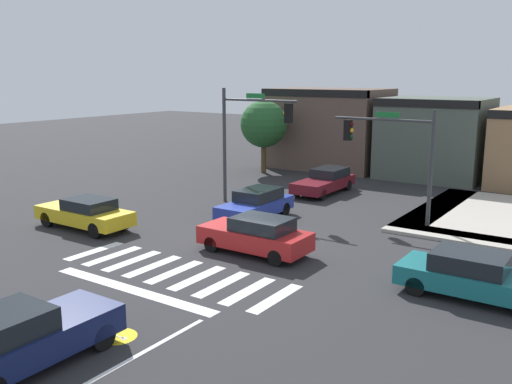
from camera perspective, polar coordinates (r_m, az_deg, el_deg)
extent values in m
plane|color=#2B2B2D|center=(23.38, -0.79, -4.97)|extent=(120.00, 120.00, 0.00)
cube|color=silver|center=(22.96, -16.04, -5.76)|extent=(0.44, 2.66, 0.01)
cube|color=silver|center=(22.20, -14.29, -6.28)|extent=(0.44, 2.66, 0.01)
cube|color=silver|center=(21.46, -12.42, -6.82)|extent=(0.44, 2.66, 0.01)
cube|color=silver|center=(20.74, -10.41, -7.39)|extent=(0.44, 2.66, 0.01)
cube|color=silver|center=(20.05, -8.26, -8.00)|extent=(0.44, 2.66, 0.01)
cube|color=silver|center=(19.40, -5.95, -8.63)|extent=(0.44, 2.66, 0.01)
cube|color=silver|center=(18.78, -3.47, -9.29)|extent=(0.44, 2.66, 0.01)
cube|color=silver|center=(18.20, -0.82, -9.98)|extent=(0.44, 2.66, 0.01)
cube|color=silver|center=(17.67, 2.00, -10.69)|extent=(0.44, 2.66, 0.01)
cube|color=white|center=(18.73, -12.44, -9.62)|extent=(6.80, 0.50, 0.01)
cube|color=white|center=(17.00, -19.95, -12.37)|extent=(0.16, 2.00, 0.01)
cylinder|color=yellow|center=(15.74, -13.80, -14.00)|extent=(1.02, 1.02, 0.01)
cylinder|color=white|center=(15.90, -14.37, -13.74)|extent=(0.16, 0.16, 0.00)
cylinder|color=white|center=(15.58, -13.22, -14.23)|extent=(0.16, 0.16, 0.00)
cube|color=white|center=(15.74, -13.80, -13.98)|extent=(0.46, 0.04, 0.00)
cube|color=#B2AA9E|center=(24.76, 24.03, -4.89)|extent=(10.00, 1.60, 0.15)
cube|color=#B2AA9E|center=(30.20, 17.89, -1.53)|extent=(1.60, 10.00, 0.15)
cube|color=brown|center=(41.77, 7.40, 6.41)|extent=(8.13, 5.57, 5.73)
cube|color=black|center=(39.32, 5.76, 9.93)|extent=(8.13, 0.50, 0.50)
cube|color=#4C564C|center=(39.02, 17.68, 5.21)|extent=(6.46, 5.75, 5.25)
cube|color=black|center=(36.28, 16.67, 8.58)|extent=(6.46, 0.50, 0.50)
cylinder|color=#383A3D|center=(30.05, -3.21, 4.70)|extent=(0.18, 0.18, 6.06)
cylinder|color=#383A3D|center=(28.55, 0.30, 9.26)|extent=(4.41, 0.12, 0.12)
cube|color=black|center=(27.66, 3.31, 7.96)|extent=(0.32, 0.32, 0.95)
sphere|color=#470A0A|center=(27.73, 3.02, 8.59)|extent=(0.22, 0.22, 0.22)
sphere|color=orange|center=(27.74, 3.01, 7.98)|extent=(0.22, 0.22, 0.22)
sphere|color=#0C3814|center=(27.77, 3.00, 7.37)|extent=(0.22, 0.22, 0.22)
cube|color=#197233|center=(28.67, -0.07, 9.71)|extent=(1.10, 0.03, 0.24)
cylinder|color=#383A3D|center=(25.75, 17.27, 2.09)|extent=(0.18, 0.18, 5.28)
cylinder|color=#383A3D|center=(26.26, 12.66, 7.17)|extent=(4.66, 0.12, 0.12)
cube|color=black|center=(26.97, 9.29, 6.20)|extent=(0.32, 0.32, 0.95)
sphere|color=#470A0A|center=(26.87, 9.65, 6.80)|extent=(0.22, 0.22, 0.22)
sphere|color=orange|center=(26.90, 9.62, 6.17)|extent=(0.22, 0.22, 0.22)
sphere|color=#0C3814|center=(26.93, 9.60, 5.55)|extent=(0.22, 0.22, 0.22)
cube|color=#197233|center=(26.16, 13.16, 7.62)|extent=(1.10, 0.03, 0.24)
cube|color=gold|center=(26.23, -16.99, -2.25)|extent=(4.77, 1.78, 0.61)
cube|color=black|center=(25.83, -16.55, -1.20)|extent=(2.05, 1.57, 0.48)
cylinder|color=black|center=(27.11, -20.39, -2.62)|extent=(0.68, 0.22, 0.68)
cylinder|color=black|center=(28.00, -17.81, -2.00)|extent=(0.68, 0.22, 0.68)
cylinder|color=black|center=(24.60, -15.98, -3.77)|extent=(0.68, 0.22, 0.68)
cylinder|color=black|center=(25.58, -13.30, -3.03)|extent=(0.68, 0.22, 0.68)
cube|color=#196B70|center=(18.75, 21.29, -8.29)|extent=(4.57, 1.92, 0.60)
cube|color=black|center=(18.60, 20.88, -6.55)|extent=(2.18, 1.69, 0.54)
cylinder|color=black|center=(18.44, 15.85, -9.16)|extent=(0.61, 0.22, 0.61)
cylinder|color=black|center=(19.97, 17.43, -7.61)|extent=(0.61, 0.22, 0.61)
cube|color=maroon|center=(32.65, 6.82, 0.84)|extent=(1.79, 4.76, 0.58)
cube|color=black|center=(33.26, 7.50, 1.99)|extent=(1.58, 2.18, 0.52)
cylinder|color=black|center=(30.93, 6.72, -0.27)|extent=(0.22, 0.62, 0.62)
cylinder|color=black|center=(31.67, 4.19, 0.07)|extent=(0.22, 0.62, 0.62)
cylinder|color=black|center=(33.78, 9.27, 0.69)|extent=(0.22, 0.62, 0.62)
cylinder|color=black|center=(34.46, 6.90, 0.98)|extent=(0.22, 0.62, 0.62)
cube|color=#141E4C|center=(14.68, -21.96, -13.71)|extent=(1.80, 4.40, 0.70)
cube|color=black|center=(14.16, -24.08, -12.09)|extent=(1.58, 1.85, 0.55)
cylinder|color=black|center=(16.17, -19.00, -12.28)|extent=(0.22, 0.68, 0.68)
cylinder|color=black|center=(15.03, -15.27, -13.95)|extent=(0.22, 0.68, 0.68)
cube|color=red|center=(21.66, -0.15, -4.66)|extent=(4.33, 1.79, 0.69)
cube|color=black|center=(21.31, 0.61, -3.27)|extent=(2.15, 1.58, 0.50)
cylinder|color=black|center=(21.99, -4.50, -5.29)|extent=(0.61, 0.22, 0.61)
cylinder|color=black|center=(23.18, -2.07, -4.35)|extent=(0.61, 0.22, 0.61)
cylinder|color=black|center=(20.36, 2.03, -6.68)|extent=(0.61, 0.22, 0.61)
cylinder|color=black|center=(21.64, 4.26, -5.57)|extent=(0.61, 0.22, 0.61)
cube|color=#23389E|center=(26.55, -0.09, -1.56)|extent=(1.71, 4.29, 0.62)
cube|color=black|center=(26.64, 0.24, -0.24)|extent=(1.51, 2.22, 0.53)
cylinder|color=black|center=(25.04, -0.56, -3.04)|extent=(0.22, 0.66, 0.66)
cylinder|color=black|center=(25.89, -3.28, -2.56)|extent=(0.22, 0.66, 0.66)
cylinder|color=black|center=(27.41, 2.92, -1.74)|extent=(0.22, 0.66, 0.66)
cylinder|color=black|center=(28.19, 0.33, -1.34)|extent=(0.22, 0.66, 0.66)
cylinder|color=#4C3823|center=(39.11, 0.78, 3.98)|extent=(0.36, 0.36, 2.80)
sphere|color=#235628|center=(38.88, 0.79, 6.90)|extent=(3.22, 3.22, 3.22)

